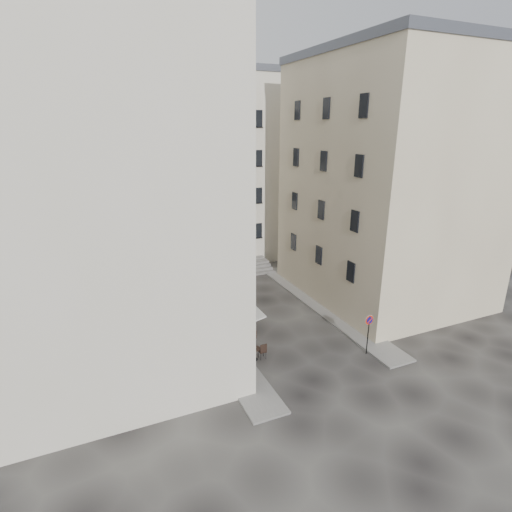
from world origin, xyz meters
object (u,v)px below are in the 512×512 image
bistro_table_a (254,352)px  pedestrian (231,318)px  no_parking_sign (369,327)px  bistro_table_b (246,338)px

bistro_table_a → pedestrian: size_ratio=0.86×
no_parking_sign → pedestrian: bearing=132.8°
pedestrian → bistro_table_b: bearing=66.5°
bistro_table_a → no_parking_sign: bearing=-18.0°
no_parking_sign → bistro_table_a: 7.07m
bistro_table_a → pedestrian: (0.07, 4.24, 0.32)m
no_parking_sign → pedestrian: 9.19m
bistro_table_b → pedestrian: pedestrian is taller
no_parking_sign → bistro_table_a: size_ratio=1.81×
bistro_table_b → bistro_table_a: bearing=-96.6°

